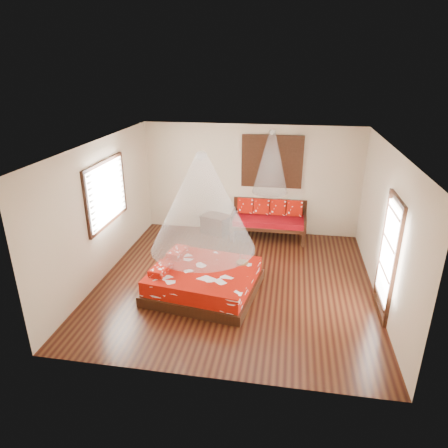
# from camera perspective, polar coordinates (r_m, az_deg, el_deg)

# --- Properties ---
(room) EXTENTS (5.54, 5.54, 2.84)m
(room) POSITION_cam_1_polar(r_m,az_deg,el_deg) (7.69, 1.73, 0.87)
(room) COLOR black
(room) RESTS_ON ground
(bed) EXTENTS (2.23, 2.07, 0.63)m
(bed) POSITION_cam_1_polar(r_m,az_deg,el_deg) (7.84, -2.98, -8.02)
(bed) COLOR black
(bed) RESTS_ON floor
(daybed) EXTENTS (1.87, 0.83, 0.96)m
(daybed) POSITION_cam_1_polar(r_m,az_deg,el_deg) (10.18, 6.42, 0.84)
(daybed) COLOR black
(daybed) RESTS_ON floor
(storage_chest) EXTENTS (0.84, 0.73, 0.49)m
(storage_chest) POSITION_cam_1_polar(r_m,az_deg,el_deg) (10.49, -1.19, 0.02)
(storage_chest) COLOR black
(storage_chest) RESTS_ON floor
(shutter_panel) EXTENTS (1.52, 0.06, 1.32)m
(shutter_panel) POSITION_cam_1_polar(r_m,az_deg,el_deg) (10.09, 6.87, 8.83)
(shutter_panel) COLOR black
(shutter_panel) RESTS_ON wall_back
(window_left) EXTENTS (0.10, 1.74, 1.34)m
(window_left) POSITION_cam_1_polar(r_m,az_deg,el_deg) (8.54, -16.40, 4.28)
(window_left) COLOR black
(window_left) RESTS_ON wall_left
(glazed_door) EXTENTS (0.08, 1.02, 2.16)m
(glazed_door) POSITION_cam_1_polar(r_m,az_deg,el_deg) (7.42, 22.34, -4.50)
(glazed_door) COLOR black
(glazed_door) RESTS_ON floor
(wine_tray) EXTENTS (0.24, 0.24, 0.20)m
(wine_tray) POSITION_cam_1_polar(r_m,az_deg,el_deg) (7.91, 2.61, -5.26)
(wine_tray) COLOR brown
(wine_tray) RESTS_ON bed
(mosquito_net_main) EXTENTS (1.94, 1.94, 1.80)m
(mosquito_net_main) POSITION_cam_1_polar(r_m,az_deg,el_deg) (7.17, -3.11, 3.09)
(mosquito_net_main) COLOR white
(mosquito_net_main) RESTS_ON ceiling
(mosquito_net_daybed) EXTENTS (0.86, 0.86, 1.50)m
(mosquito_net_daybed) POSITION_cam_1_polar(r_m,az_deg,el_deg) (9.62, 6.74, 8.80)
(mosquito_net_daybed) COLOR white
(mosquito_net_daybed) RESTS_ON ceiling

